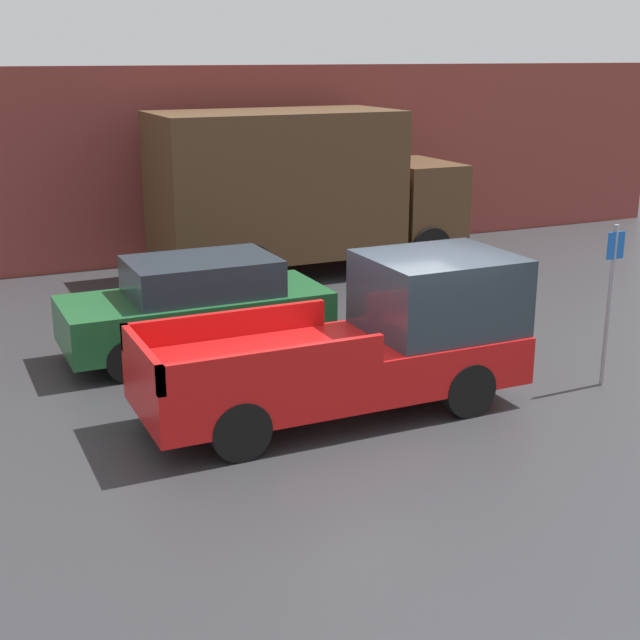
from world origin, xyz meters
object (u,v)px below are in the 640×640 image
(parking_sign, at_px, (610,297))
(newspaper_box, at_px, (193,240))
(pickup_truck, at_px, (367,342))
(delivery_truck, at_px, (297,188))
(car, at_px, (197,306))

(parking_sign, relative_size, newspaper_box, 2.21)
(pickup_truck, xyz_separation_m, newspaper_box, (0.44, 9.76, -0.42))
(delivery_truck, bearing_deg, parking_sign, -81.19)
(car, height_order, newspaper_box, car)
(delivery_truck, xyz_separation_m, parking_sign, (1.33, -8.56, -0.55))
(parking_sign, height_order, newspaper_box, parking_sign)
(delivery_truck, relative_size, parking_sign, 2.85)
(car, relative_size, delivery_truck, 0.62)
(delivery_truck, bearing_deg, car, -129.47)
(car, bearing_deg, parking_sign, -37.86)
(car, distance_m, delivery_truck, 6.05)
(car, relative_size, parking_sign, 1.76)
(pickup_truck, distance_m, parking_sign, 3.75)
(car, height_order, parking_sign, parking_sign)
(pickup_truck, bearing_deg, parking_sign, -10.75)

